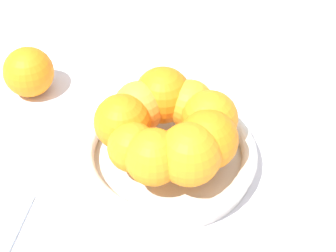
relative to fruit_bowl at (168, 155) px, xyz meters
name	(u,v)px	position (x,y,z in m)	size (l,w,h in m)	color
ground_plane	(168,164)	(0.00, 0.00, -0.02)	(4.00, 4.00, 0.00)	silver
fruit_bowl	(168,155)	(0.00, 0.00, 0.00)	(0.25, 0.25, 0.04)	silver
orange_pile	(170,126)	(0.00, 0.00, 0.06)	(0.20, 0.19, 0.08)	orange
stray_orange	(29,72)	(-0.18, -0.20, 0.02)	(0.08, 0.08, 0.08)	orange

